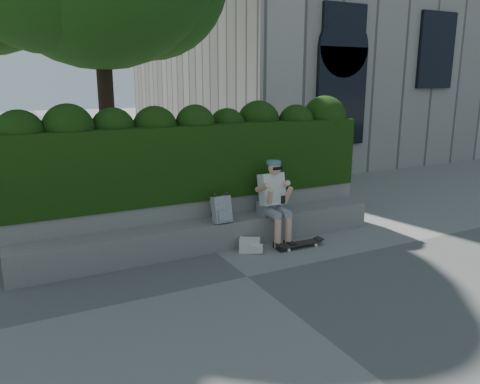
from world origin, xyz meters
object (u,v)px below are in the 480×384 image
person (274,199)px  backpack_plaid (222,209)px  skateboard (300,244)px  backpack_ground (250,245)px

person → backpack_plaid: 0.91m
person → skateboard: bearing=-60.0°
person → backpack_plaid: bearing=174.9°
backpack_plaid → backpack_ground: backpack_plaid is taller
skateboard → backpack_plaid: bearing=156.8°
skateboard → backpack_plaid: 1.40m
backpack_ground → backpack_plaid: bearing=171.0°
person → skateboard: (0.25, -0.43, -0.69)m
backpack_plaid → person: bearing=-7.7°
person → skateboard: 0.85m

